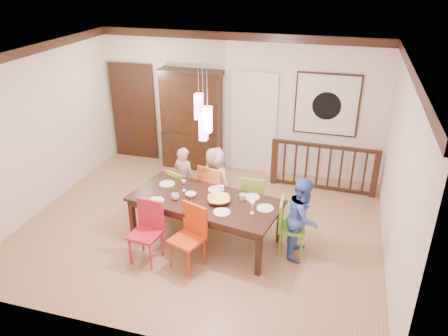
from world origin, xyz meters
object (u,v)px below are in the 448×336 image
(china_hutch, at_px, (192,120))
(person_far_mid, at_px, (215,181))
(chair_end_right, at_px, (292,224))
(person_end_right, at_px, (303,218))
(dining_table, at_px, (205,203))
(balustrade, at_px, (323,167))
(person_far_left, at_px, (185,179))
(chair_far_left, at_px, (182,187))

(china_hutch, bearing_deg, person_far_mid, -58.90)
(chair_end_right, relative_size, person_end_right, 0.68)
(dining_table, distance_m, chair_end_right, 1.40)
(dining_table, distance_m, person_end_right, 1.54)
(dining_table, height_order, balustrade, balustrade)
(chair_end_right, distance_m, person_far_left, 2.22)
(dining_table, xyz_separation_m, chair_end_right, (1.39, 0.05, -0.17))
(chair_far_left, bearing_deg, dining_table, 155.29)
(chair_end_right, bearing_deg, china_hutch, 41.07)
(dining_table, xyz_separation_m, person_end_right, (1.54, 0.04, -0.03))
(balustrade, xyz_separation_m, person_far_mid, (-1.79, -1.43, 0.13))
(chair_far_left, height_order, person_far_mid, person_far_mid)
(chair_end_right, distance_m, person_far_mid, 1.70)
(china_hutch, bearing_deg, balustrade, -6.91)
(chair_far_left, xyz_separation_m, china_hutch, (-0.47, 1.88, 0.61))
(balustrade, bearing_deg, person_end_right, -92.23)
(person_far_mid, height_order, person_end_right, person_end_right)
(person_far_left, xyz_separation_m, person_far_mid, (0.58, 0.00, 0.03))
(dining_table, bearing_deg, person_end_right, 11.67)
(china_hutch, xyz_separation_m, person_end_right, (2.71, -2.59, -0.43))
(dining_table, height_order, person_end_right, person_end_right)
(chair_end_right, distance_m, china_hutch, 3.68)
(person_end_right, bearing_deg, chair_end_right, 92.00)
(chair_far_left, height_order, china_hutch, china_hutch)
(balustrade, bearing_deg, chair_end_right, -96.00)
(chair_far_left, relative_size, balustrade, 0.40)
(dining_table, relative_size, chair_end_right, 2.85)
(person_far_left, bearing_deg, chair_end_right, 175.70)
(dining_table, xyz_separation_m, china_hutch, (-1.17, 2.64, 0.40))
(chair_far_left, bearing_deg, chair_end_right, -176.06)
(person_end_right, bearing_deg, chair_far_left, 77.31)
(chair_far_left, height_order, person_far_left, person_far_left)
(person_far_left, bearing_deg, china_hutch, -57.46)
(person_far_left, relative_size, person_far_mid, 0.96)
(china_hutch, distance_m, person_far_left, 1.90)
(balustrade, xyz_separation_m, person_end_right, (-0.15, -2.25, 0.15))
(person_end_right, bearing_deg, dining_table, 96.63)
(chair_end_right, xyz_separation_m, person_end_right, (0.15, -0.01, 0.14))
(dining_table, bearing_deg, person_far_mid, 106.51)
(person_far_mid, bearing_deg, balustrade, -117.11)
(chair_end_right, bearing_deg, person_far_mid, 57.72)
(china_hutch, height_order, person_far_left, china_hutch)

